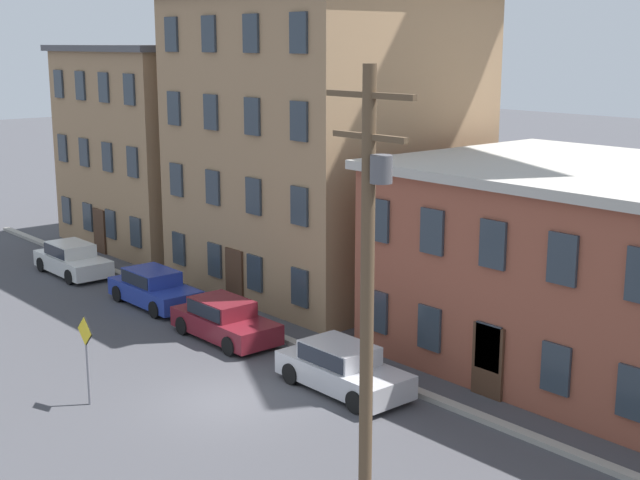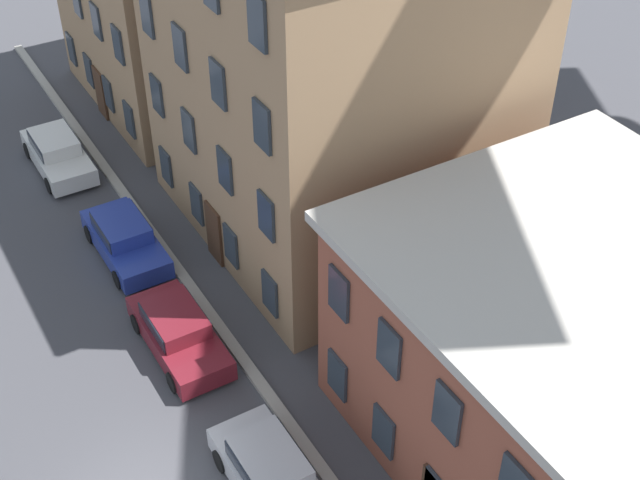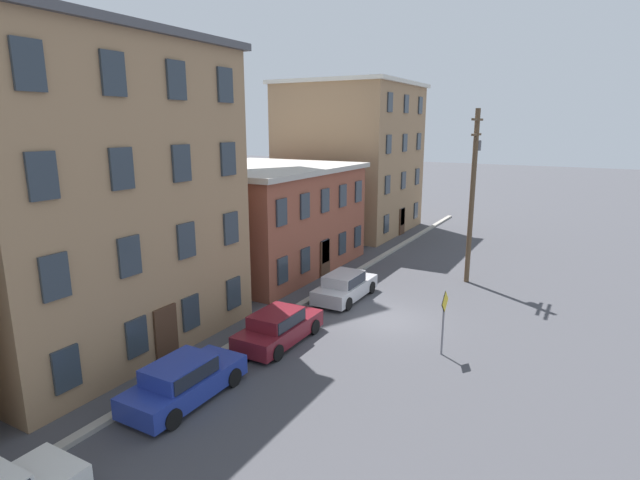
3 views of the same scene
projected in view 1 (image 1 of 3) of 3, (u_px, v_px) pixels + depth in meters
The scene contains 11 objects.
ground_plane at pixel (229, 400), 26.00m from camera, with size 200.00×200.00×0.00m, color #424247.
kerb_strip at pixel (343, 363), 28.85m from camera, with size 56.00×0.36×0.16m, color #9E998E.
apartment_corner at pixel (184, 144), 46.42m from camera, with size 10.21×10.52×10.10m.
apartment_midblock at pixel (324, 141), 37.44m from camera, with size 11.50×9.86×12.35m.
apartment_far at pixel (587, 264), 28.70m from camera, with size 12.11×10.15×6.45m.
car_white at pixel (72, 258), 40.00m from camera, with size 4.40×1.92×1.43m.
car_blue at pixel (154, 287), 35.30m from camera, with size 4.40×1.92×1.43m.
car_maroon at pixel (224, 319), 31.25m from camera, with size 4.40×1.92×1.43m.
car_silver at pixel (342, 366), 26.63m from camera, with size 4.40×1.92×1.43m.
caution_sign at pixel (86, 346), 25.33m from camera, with size 0.89×0.08×2.67m.
utility_pole at pixel (369, 282), 17.90m from camera, with size 2.40×0.44×9.83m.
Camera 1 is at (20.22, -13.87, 10.22)m, focal length 50.00 mm.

